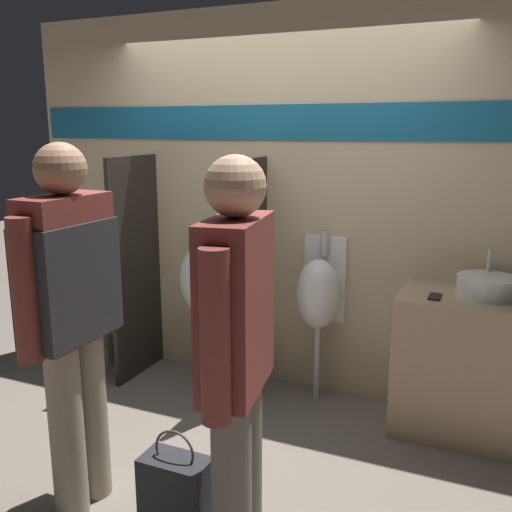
# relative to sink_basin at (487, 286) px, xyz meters

# --- Properties ---
(ground_plane) EXTENTS (16.00, 16.00, 0.00)m
(ground_plane) POSITION_rel_sink_basin_xyz_m (-1.42, -0.37, -0.95)
(ground_plane) COLOR #70665B
(display_wall) EXTENTS (4.14, 0.07, 2.70)m
(display_wall) POSITION_rel_sink_basin_xyz_m (-1.42, 0.23, 0.41)
(display_wall) COLOR beige
(display_wall) RESTS_ON ground_plane
(sink_counter) EXTENTS (1.09, 0.51, 0.89)m
(sink_counter) POSITION_rel_sink_basin_xyz_m (0.05, -0.05, -0.51)
(sink_counter) COLOR tan
(sink_counter) RESTS_ON ground_plane
(sink_basin) EXTENTS (0.35, 0.35, 0.26)m
(sink_basin) POSITION_rel_sink_basin_xyz_m (0.00, 0.00, 0.00)
(sink_basin) COLOR white
(sink_basin) RESTS_ON sink_counter
(cell_phone) EXTENTS (0.07, 0.14, 0.01)m
(cell_phone) POSITION_rel_sink_basin_xyz_m (-0.28, -0.15, -0.06)
(cell_phone) COLOR black
(cell_phone) RESTS_ON sink_counter
(divider_near_counter) EXTENTS (0.03, 0.59, 1.68)m
(divider_near_counter) POSITION_rel_sink_basin_xyz_m (-2.46, -0.09, -0.11)
(divider_near_counter) COLOR #28231E
(divider_near_counter) RESTS_ON ground_plane
(divider_mid) EXTENTS (0.03, 0.59, 1.68)m
(divider_mid) POSITION_rel_sink_basin_xyz_m (-1.53, -0.09, -0.11)
(divider_mid) COLOR #28231E
(divider_mid) RESTS_ON ground_plane
(urinal_near_counter) EXTENTS (0.32, 0.31, 1.18)m
(urinal_near_counter) POSITION_rel_sink_basin_xyz_m (-1.99, 0.06, -0.19)
(urinal_near_counter) COLOR silver
(urinal_near_counter) RESTS_ON ground_plane
(urinal_far) EXTENTS (0.32, 0.31, 1.18)m
(urinal_far) POSITION_rel_sink_basin_xyz_m (-1.06, 0.06, -0.19)
(urinal_far) COLOR silver
(urinal_far) RESTS_ON ground_plane
(toilet) EXTENTS (0.40, 0.57, 0.93)m
(toilet) POSITION_rel_sink_basin_xyz_m (-2.93, -0.11, -0.64)
(toilet) COLOR white
(toilet) RESTS_ON ground_plane
(person_in_vest) EXTENTS (0.24, 0.64, 1.82)m
(person_in_vest) POSITION_rel_sink_basin_xyz_m (-1.79, -1.55, 0.10)
(person_in_vest) COLOR gray
(person_in_vest) RESTS_ON ground_plane
(person_with_lanyard) EXTENTS (0.27, 0.62, 1.79)m
(person_with_lanyard) POSITION_rel_sink_basin_xyz_m (-0.86, -1.67, 0.03)
(person_with_lanyard) COLOR #666056
(person_with_lanyard) RESTS_ON ground_plane
(shopping_bag) EXTENTS (0.32, 0.18, 0.55)m
(shopping_bag) POSITION_rel_sink_basin_xyz_m (-1.22, -1.58, -0.74)
(shopping_bag) COLOR #232328
(shopping_bag) RESTS_ON ground_plane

